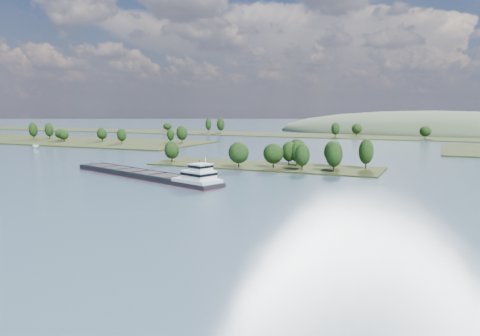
% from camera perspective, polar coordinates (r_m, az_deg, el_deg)
% --- Properties ---
extents(ground, '(1800.00, 1800.00, 0.00)m').
position_cam_1_polar(ground, '(148.49, -5.42, -2.54)').
color(ground, '#3A5364').
rests_on(ground, ground).
extents(tree_island, '(100.00, 31.58, 13.48)m').
position_cam_1_polar(tree_island, '(199.41, 4.48, 1.16)').
color(tree_island, black).
rests_on(tree_island, ground).
extents(left_bank, '(300.00, 80.00, 15.69)m').
position_cam_1_polar(left_bank, '(403.47, -24.61, 3.29)').
color(left_bank, black).
rests_on(left_bank, ground).
extents(back_shoreline, '(900.00, 60.00, 15.85)m').
position_cam_1_polar(back_shoreline, '(413.12, 14.83, 3.76)').
color(back_shoreline, black).
rests_on(back_shoreline, ground).
extents(hill_west, '(320.00, 160.00, 44.00)m').
position_cam_1_polar(hill_west, '(508.42, 22.46, 4.01)').
color(hill_west, '#415339').
rests_on(hill_west, ground).
extents(cargo_barge, '(75.79, 33.92, 10.43)m').
position_cam_1_polar(cargo_barge, '(171.40, -10.72, -0.84)').
color(cargo_barge, black).
rests_on(cargo_barge, ground).
extents(motorboat, '(7.18, 4.49, 2.60)m').
position_cam_1_polar(motorboat, '(317.59, -23.61, 2.44)').
color(motorboat, white).
rests_on(motorboat, ground).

